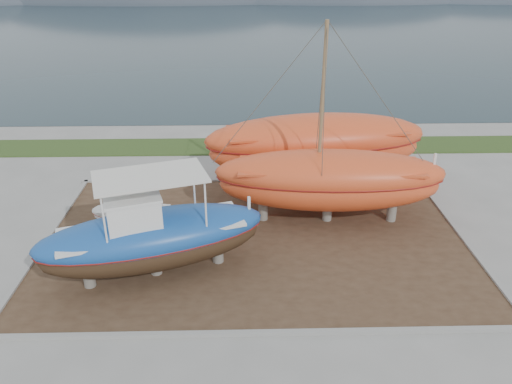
{
  "coord_description": "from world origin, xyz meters",
  "views": [
    {
      "loc": [
        -0.44,
        -14.85,
        11.41
      ],
      "look_at": [
        0.03,
        4.0,
        2.3
      ],
      "focal_mm": 35.0,
      "sensor_mm": 36.0,
      "label": 1
    }
  ],
  "objects_px": {
    "orange_sailboat": "(333,129)",
    "blue_caique": "(152,227)",
    "white_dinghy": "(135,217)",
    "orange_bare_hull": "(315,152)"
  },
  "relations": [
    {
      "from": "orange_sailboat",
      "to": "blue_caique",
      "type": "bearing_deg",
      "value": -148.03
    },
    {
      "from": "white_dinghy",
      "to": "orange_bare_hull",
      "type": "xyz_separation_m",
      "value": [
        8.68,
        4.47,
        1.31
      ]
    },
    {
      "from": "blue_caique",
      "to": "orange_bare_hull",
      "type": "relative_size",
      "value": 0.75
    },
    {
      "from": "white_dinghy",
      "to": "orange_bare_hull",
      "type": "bearing_deg",
      "value": 33.54
    },
    {
      "from": "white_dinghy",
      "to": "orange_bare_hull",
      "type": "distance_m",
      "value": 9.85
    },
    {
      "from": "blue_caique",
      "to": "orange_bare_hull",
      "type": "height_order",
      "value": "blue_caique"
    },
    {
      "from": "blue_caique",
      "to": "orange_sailboat",
      "type": "height_order",
      "value": "orange_sailboat"
    },
    {
      "from": "white_dinghy",
      "to": "orange_sailboat",
      "type": "distance_m",
      "value": 9.63
    },
    {
      "from": "white_dinghy",
      "to": "orange_bare_hull",
      "type": "height_order",
      "value": "orange_bare_hull"
    },
    {
      "from": "white_dinghy",
      "to": "blue_caique",
      "type": "bearing_deg",
      "value": -61.04
    }
  ]
}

